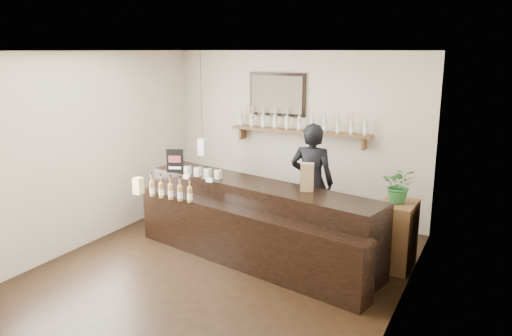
{
  "coord_description": "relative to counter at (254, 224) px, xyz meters",
  "views": [
    {
      "loc": [
        3.14,
        -5.21,
        2.81
      ],
      "look_at": [
        0.15,
        0.7,
        1.24
      ],
      "focal_mm": 35.0,
      "sensor_mm": 36.0,
      "label": 1
    }
  ],
  "objects": [
    {
      "name": "back_wall_decor",
      "position": [
        -0.33,
        1.81,
        1.28
      ],
      "size": [
        2.66,
        0.96,
        1.69
      ],
      "color": "brown",
      "rests_on": "ground"
    },
    {
      "name": "shopkeeper",
      "position": [
        0.47,
        0.98,
        0.53
      ],
      "size": [
        0.78,
        0.56,
        2.01
      ],
      "primitive_type": "imported",
      "rotation": [
        0.0,
        0.0,
        3.25
      ],
      "color": "black",
      "rests_on": "ground"
    },
    {
      "name": "ground",
      "position": [
        -0.18,
        -0.57,
        -0.48
      ],
      "size": [
        5.0,
        5.0,
        0.0
      ],
      "primitive_type": "plane",
      "color": "black",
      "rests_on": "ground"
    },
    {
      "name": "tape_dispenser",
      "position": [
        0.69,
        0.13,
        0.59
      ],
      "size": [
        0.14,
        0.08,
        0.11
      ],
      "color": "#1931B5",
      "rests_on": "counter"
    },
    {
      "name": "potted_plant",
      "position": [
        1.82,
        0.54,
        0.64
      ],
      "size": [
        0.47,
        0.42,
        0.47
      ],
      "primitive_type": "imported",
      "rotation": [
        0.0,
        0.0,
        0.14
      ],
      "color": "#265F29",
      "rests_on": "side_cabinet"
    },
    {
      "name": "promo_sign",
      "position": [
        -1.38,
        0.12,
        0.72
      ],
      "size": [
        0.24,
        0.11,
        0.36
      ],
      "color": "black",
      "rests_on": "counter"
    },
    {
      "name": "counter",
      "position": [
        0.0,
        0.0,
        0.0
      ],
      "size": [
        3.71,
        1.75,
        1.19
      ],
      "color": "black",
      "rests_on": "ground"
    },
    {
      "name": "paper_bag",
      "position": [
        0.73,
        0.09,
        0.73
      ],
      "size": [
        0.2,
        0.17,
        0.37
      ],
      "color": "olive",
      "rests_on": "counter"
    },
    {
      "name": "room_shell",
      "position": [
        -0.18,
        -0.57,
        1.22
      ],
      "size": [
        5.0,
        5.0,
        5.0
      ],
      "color": "beige",
      "rests_on": "ground"
    },
    {
      "name": "side_cabinet",
      "position": [
        1.82,
        0.54,
        -0.04
      ],
      "size": [
        0.48,
        0.63,
        0.89
      ],
      "color": "brown",
      "rests_on": "ground"
    }
  ]
}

